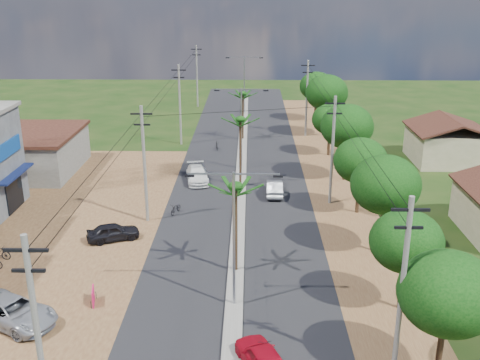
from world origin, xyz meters
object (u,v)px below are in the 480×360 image
(car_silver_mid, at_px, (274,188))
(car_parked_dark, at_px, (113,232))
(car_white_far, at_px, (197,175))
(car_parked_silver, at_px, (13,312))
(car_red_near, at_px, (263,359))
(roadside_sign, at_px, (93,296))
(moto_rider_east, at_px, (266,357))

(car_silver_mid, height_order, car_parked_dark, car_silver_mid)
(car_white_far, bearing_deg, car_silver_mid, -35.20)
(car_parked_silver, bearing_deg, car_red_near, -78.65)
(car_red_near, xyz_separation_m, car_parked_silver, (-13.23, 3.69, 0.02))
(car_white_far, distance_m, car_parked_silver, 24.38)
(car_red_near, bearing_deg, car_parked_dark, -75.69)
(car_silver_mid, relative_size, roadside_sign, 3.32)
(roadside_sign, bearing_deg, car_silver_mid, 45.79)
(car_parked_dark, bearing_deg, car_white_far, -42.52)
(car_parked_dark, bearing_deg, car_red_near, -165.53)
(roadside_sign, bearing_deg, car_parked_dark, 83.09)
(car_silver_mid, xyz_separation_m, roadside_sign, (-10.97, -17.76, -0.15))
(car_red_near, relative_size, car_parked_silver, 0.79)
(car_parked_silver, xyz_separation_m, roadside_sign, (3.73, 2.05, -0.23))
(car_red_near, bearing_deg, moto_rider_east, -136.67)
(car_red_near, xyz_separation_m, roadside_sign, (-9.50, 5.74, -0.20))
(car_silver_mid, bearing_deg, car_white_far, -24.61)
(car_white_far, bearing_deg, car_red_near, -88.14)
(roadside_sign, bearing_deg, car_red_near, -43.65)
(car_red_near, distance_m, car_parked_dark, 17.52)
(moto_rider_east, relative_size, roadside_sign, 1.63)
(car_red_near, xyz_separation_m, car_white_far, (-5.49, 26.82, -0.02))
(car_white_far, distance_m, moto_rider_east, 27.02)
(car_parked_dark, bearing_deg, car_silver_mid, -73.26)
(car_silver_mid, relative_size, moto_rider_east, 2.03)
(car_silver_mid, relative_size, car_parked_dark, 1.06)
(car_red_near, distance_m, roadside_sign, 11.10)
(car_white_far, xyz_separation_m, car_parked_dark, (-4.83, -12.66, -0.05))
(car_parked_silver, xyz_separation_m, car_parked_dark, (2.91, 10.46, -0.09))
(car_parked_dark, distance_m, moto_rider_east, 17.31)
(moto_rider_east, bearing_deg, roadside_sign, -37.79)
(car_silver_mid, xyz_separation_m, car_parked_silver, (-14.70, -19.80, 0.08))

